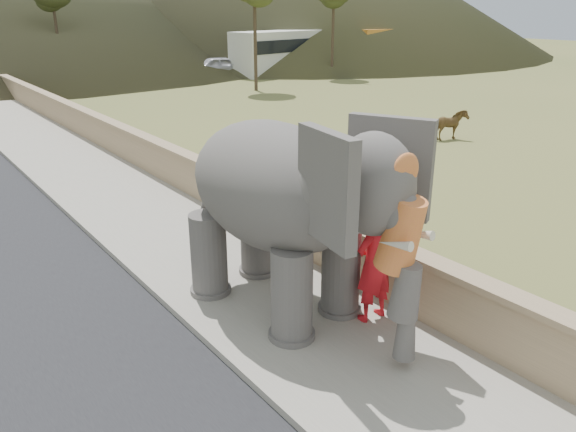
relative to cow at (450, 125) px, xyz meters
name	(u,v)px	position (x,y,z in m)	size (l,w,h in m)	color
walkway	(149,218)	(-12.86, -1.27, -0.50)	(3.00, 120.00, 0.15)	#9E9687
parapet	(208,187)	(-11.21, -1.27, -0.03)	(0.30, 120.00, 1.10)	tan
cow	(450,125)	(0.00, 0.00, 0.00)	(0.62, 1.36, 1.15)	brown
distant_car	(223,66)	(3.54, 22.93, 0.14)	(1.70, 4.23, 1.44)	#B6B4BB
bus_white	(293,51)	(9.35, 22.30, 0.97)	(2.50, 11.00, 3.10)	silver
bus_orange	(407,47)	(19.85, 20.17, 0.97)	(2.50, 11.00, 3.10)	orange
elephant_and_man	(274,213)	(-12.84, -6.47, 1.19)	(2.84, 4.75, 3.25)	#615B57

